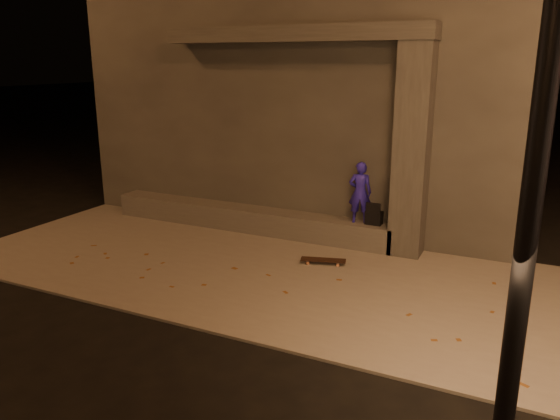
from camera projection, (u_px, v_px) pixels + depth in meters
The scene contains 9 objects.
ground at pixel (208, 325), 7.12m from camera, with size 120.00×120.00×0.00m, color black.
sidewalk at pixel (276, 272), 8.85m from camera, with size 11.00×4.40×0.04m, color slate.
building at pixel (323, 93), 12.48m from camera, with size 9.00×5.10×5.22m.
ledge at pixel (247, 218), 10.94m from camera, with size 6.00×0.55×0.45m, color #504D48.
column at pixel (412, 152), 9.18m from camera, with size 0.55×0.55×3.60m, color #383633.
canopy at pixel (295, 34), 9.62m from camera, with size 5.00×0.70×0.28m, color #383633.
skateboarder at pixel (360, 192), 9.75m from camera, with size 0.41×0.27×1.12m, color #261BB5.
backpack at pixel (374, 217), 9.75m from camera, with size 0.30×0.20×0.41m.
skateboard at pixel (323, 260), 9.11m from camera, with size 0.77×0.39×0.08m.
Camera 1 is at (3.66, -5.42, 3.34)m, focal length 35.00 mm.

